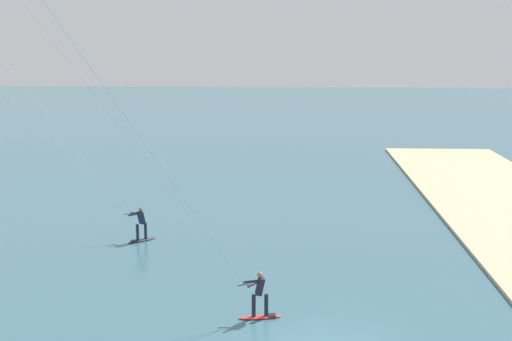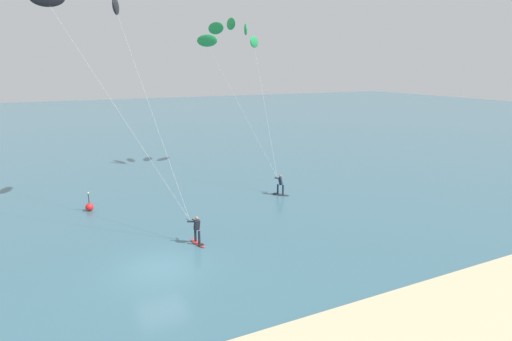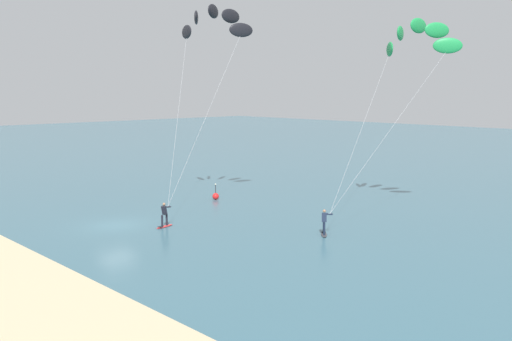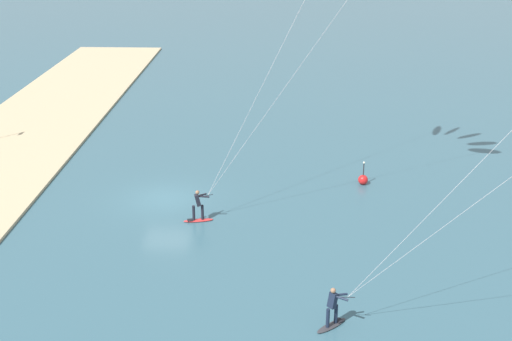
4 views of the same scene
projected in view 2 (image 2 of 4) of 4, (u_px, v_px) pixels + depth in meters
The scene contains 3 objects.
ground_plane at pixel (160, 269), 21.00m from camera, with size 240.00×240.00×0.00m, color #386070.
kitesurfer_mid_water at pixel (233, 37), 38.73m from camera, with size 6.50×11.95×14.46m.
marker_buoy at pixel (89, 207), 29.44m from camera, with size 0.56×0.56×1.38m.
Camera 2 is at (-3.97, -19.36, 9.98)m, focal length 28.98 mm.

